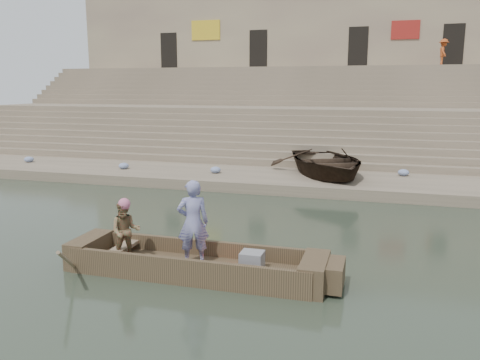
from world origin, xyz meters
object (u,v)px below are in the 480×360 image
at_px(rowing_man, 125,231).
at_px(beached_rowboat, 326,162).
at_px(pedestrian, 443,52).
at_px(main_rowboat, 195,269).
at_px(standing_man, 193,222).
at_px(television, 252,261).

bearing_deg(rowing_man, beached_rowboat, 48.77).
bearing_deg(pedestrian, rowing_man, 158.21).
distance_m(main_rowboat, rowing_man, 1.71).
relative_size(standing_man, beached_rowboat, 0.34).
xyz_separation_m(main_rowboat, standing_man, (-0.03, 0.04, 1.02)).
bearing_deg(main_rowboat, rowing_man, -173.37).
distance_m(standing_man, pedestrian, 25.64).
relative_size(standing_man, television, 3.97).
height_order(main_rowboat, standing_man, standing_man).
relative_size(main_rowboat, standing_man, 2.74).
bearing_deg(main_rowboat, television, 0.00).
height_order(rowing_man, beached_rowboat, rowing_man).
height_order(rowing_man, television, rowing_man).
bearing_deg(main_rowboat, beached_rowboat, 81.18).
bearing_deg(beached_rowboat, pedestrian, 43.15).
bearing_deg(beached_rowboat, standing_man, -123.80).
bearing_deg(television, rowing_man, -176.37).
bearing_deg(standing_man, pedestrian, -130.50).
xyz_separation_m(standing_man, television, (1.29, -0.04, -0.71)).
xyz_separation_m(main_rowboat, rowing_man, (-1.51, -0.18, 0.77)).
distance_m(rowing_man, pedestrian, 26.35).
bearing_deg(standing_man, beached_rowboat, -122.86).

